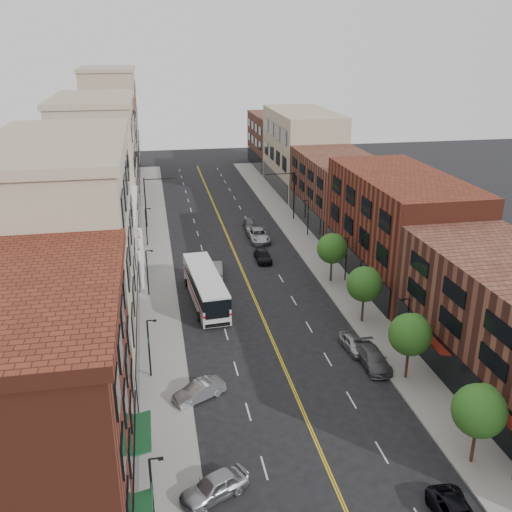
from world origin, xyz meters
TOP-DOWN VIEW (x-y plane):
  - ground at (0.00, 0.00)m, footprint 220.00×220.00m
  - sidewalk_left at (-10.00, 35.00)m, footprint 4.00×110.00m
  - sidewalk_right at (10.00, 35.00)m, footprint 4.00×110.00m
  - bldg_l_redbrick at (-17.00, -6.00)m, footprint 10.00×16.00m
  - bldg_l_tanoffice at (-17.00, 13.00)m, footprint 10.00×22.00m
  - bldg_l_white at (-17.00, 31.00)m, footprint 10.00×14.00m
  - bldg_l_far_a at (-17.00, 48.00)m, footprint 10.00×20.00m
  - bldg_l_far_b at (-17.00, 68.00)m, footprint 10.00×20.00m
  - bldg_l_far_c at (-17.00, 86.00)m, footprint 10.00×16.00m
  - bldg_r_mid at (17.00, 24.00)m, footprint 10.00×22.00m
  - bldg_r_far_a at (17.00, 45.00)m, footprint 10.00×20.00m
  - bldg_r_far_b at (17.00, 66.00)m, footprint 10.00×22.00m
  - bldg_r_far_c at (17.00, 86.00)m, footprint 10.00×18.00m
  - tree_r_0 at (9.39, -5.93)m, footprint 3.40×3.40m
  - tree_r_1 at (9.39, 4.07)m, footprint 3.40×3.40m
  - tree_r_2 at (9.39, 14.07)m, footprint 3.40×3.40m
  - tree_r_3 at (9.39, 24.07)m, footprint 3.40×3.40m
  - lamp_l_0 at (-10.95, -8.00)m, footprint 0.81×0.55m
  - lamp_l_1 at (-10.95, 8.00)m, footprint 0.81×0.55m
  - lamp_l_2 at (-10.95, 24.00)m, footprint 0.81×0.55m
  - lamp_l_3 at (-10.95, 40.00)m, footprint 0.81×0.55m
  - lamp_r_1 at (10.95, 8.00)m, footprint 0.81×0.55m
  - lamp_r_2 at (10.95, 24.00)m, footprint 0.81×0.55m
  - lamp_r_3 at (10.95, 40.00)m, footprint 0.81×0.55m
  - signal_mast_left at (-10.27, 48.00)m, footprint 4.49×0.18m
  - signal_mast_right at (10.27, 48.00)m, footprint 4.49×0.18m
  - city_bus at (-5.15, 21.38)m, footprint 3.78×12.80m
  - car_angle_a at (-7.40, -5.82)m, footprint 4.67×3.44m
  - car_angle_b at (-7.40, 4.33)m, footprint 4.35×3.21m
  - car_parked_mid at (7.40, 6.35)m, footprint 2.03×4.94m
  - car_parked_far at (6.69, 9.12)m, footprint 1.92×4.03m
  - car_lane_behind at (-3.39, 28.21)m, footprint 2.18×5.10m
  - car_lane_a at (3.03, 31.88)m, footprint 1.86×4.44m
  - car_lane_b at (3.91, 39.44)m, footprint 2.72×5.74m
  - car_lane_c at (3.63, 44.77)m, footprint 1.81×4.20m

SIDE VIEW (x-z plane):
  - ground at x=0.00m, z-range 0.00..0.00m
  - sidewalk_left at x=-10.00m, z-range 0.00..0.15m
  - sidewalk_right at x=10.00m, z-range 0.00..0.15m
  - car_lane_a at x=3.03m, z-range 0.00..1.28m
  - car_parked_far at x=6.69m, z-range 0.00..1.33m
  - car_angle_b at x=-7.40m, z-range 0.00..1.37m
  - car_lane_c at x=3.63m, z-range 0.00..1.41m
  - car_parked_mid at x=7.40m, z-range 0.00..1.43m
  - car_angle_a at x=-7.40m, z-range 0.00..1.48m
  - car_lane_b at x=3.91m, z-range 0.00..1.58m
  - car_lane_behind at x=-3.39m, z-range 0.00..1.64m
  - city_bus at x=-5.15m, z-range 0.26..3.51m
  - lamp_l_0 at x=-10.95m, z-range 0.45..5.50m
  - lamp_l_1 at x=-10.95m, z-range 0.45..5.50m
  - lamp_l_2 at x=-10.95m, z-range 0.45..5.50m
  - lamp_l_3 at x=-10.95m, z-range 0.45..5.50m
  - lamp_r_1 at x=10.95m, z-range 0.45..5.50m
  - lamp_r_2 at x=10.95m, z-range 0.45..5.50m
  - lamp_r_3 at x=10.95m, z-range 0.45..5.50m
  - bldg_l_white at x=-17.00m, z-range 0.00..8.00m
  - tree_r_0 at x=9.39m, z-range 1.33..6.92m
  - tree_r_1 at x=9.39m, z-range 1.33..6.92m
  - tree_r_2 at x=9.39m, z-range 1.33..6.92m
  - tree_r_3 at x=9.39m, z-range 1.33..6.92m
  - signal_mast_left at x=-10.27m, z-range 1.05..8.25m
  - signal_mast_right at x=10.27m, z-range 1.05..8.25m
  - bldg_r_far_a at x=17.00m, z-range 0.00..10.00m
  - bldg_r_far_c at x=17.00m, z-range 0.00..11.00m
  - bldg_r_mid at x=17.00m, z-range 0.00..12.00m
  - bldg_l_redbrick at x=-17.00m, z-range 0.00..14.00m
  - bldg_r_far_b at x=17.00m, z-range 0.00..14.00m
  - bldg_l_far_b at x=-17.00m, z-range 0.00..15.00m
  - bldg_l_tanoffice at x=-17.00m, z-range 0.00..18.00m
  - bldg_l_far_a at x=-17.00m, z-range 0.00..18.00m
  - bldg_l_far_c at x=-17.00m, z-range 0.00..20.00m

